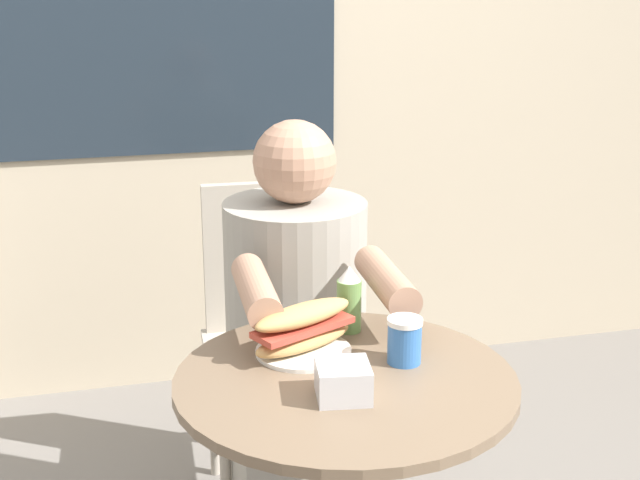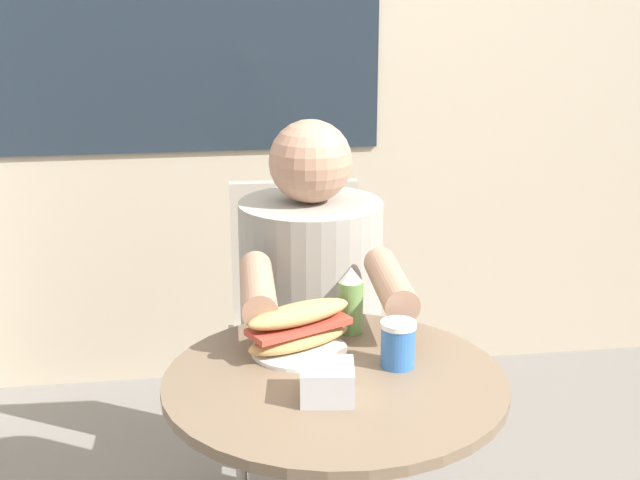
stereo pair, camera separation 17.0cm
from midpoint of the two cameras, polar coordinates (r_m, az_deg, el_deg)
name	(u,v)px [view 2 (the right image)]	position (r m, az deg, el deg)	size (l,w,h in m)	color
cafe_table	(334,478)	(1.70, 3.89, -15.03)	(0.62, 0.62, 0.73)	brown
diner_chair	(297,312)	(2.44, 0.51, -4.67)	(0.40, 0.40, 0.87)	#ADA393
seated_diner	(313,383)	(2.15, 1.81, -9.19)	(0.35, 0.61, 1.10)	gray
sandwich_on_plate	(299,330)	(1.68, 1.57, -5.87)	(0.22, 0.18, 0.10)	white
drink_cup	(398,344)	(1.64, 8.00, -6.66)	(0.07, 0.07, 0.09)	#336BB7
napkin_box	(327,382)	(1.52, 3.70, -9.12)	(0.10, 0.10, 0.06)	silver
condiment_bottle	(351,301)	(1.77, 4.73, -3.96)	(0.05, 0.05, 0.14)	#66934C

